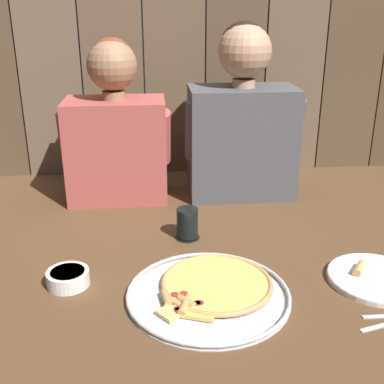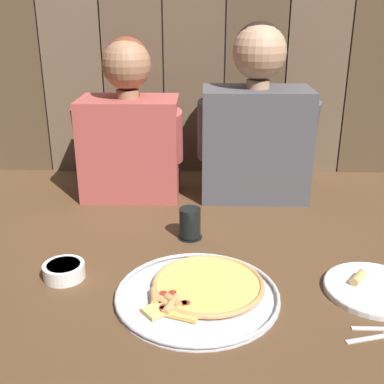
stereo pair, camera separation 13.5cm
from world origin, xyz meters
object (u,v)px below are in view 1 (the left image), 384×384
dipping_bowl (68,277)px  diner_right (242,120)px  dinner_plate (375,278)px  drinking_glass (186,224)px  diner_left (116,130)px  pizza_tray (211,290)px

dipping_bowl → diner_right: 0.85m
dinner_plate → drinking_glass: bearing=148.4°
diner_left → diner_right: diner_right is taller
dinner_plate → drinking_glass: 0.55m
pizza_tray → diner_left: (-0.26, 0.67, 0.24)m
pizza_tray → dinner_plate: bearing=2.8°
pizza_tray → drinking_glass: drinking_glass is taller
diner_right → dinner_plate: bearing=-69.7°
dipping_bowl → diner_right: (0.55, 0.60, 0.26)m
drinking_glass → diner_right: size_ratio=0.16×
dinner_plate → dipping_bowl: (-0.79, 0.05, 0.01)m
pizza_tray → dinner_plate: (0.43, 0.02, -0.00)m
dipping_bowl → diner_right: diner_right is taller
pizza_tray → drinking_glass: (-0.04, 0.31, 0.04)m
diner_right → dipping_bowl: bearing=-132.6°
drinking_glass → diner_left: size_ratio=0.17×
dinner_plate → dipping_bowl: size_ratio=2.27×
pizza_tray → dipping_bowl: (-0.36, 0.07, 0.01)m
dinner_plate → diner_left: size_ratio=0.43×
dinner_plate → diner_left: (-0.69, 0.65, 0.24)m
dinner_plate → dipping_bowl: dipping_bowl is taller
dinner_plate → diner_right: (-0.24, 0.65, 0.27)m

